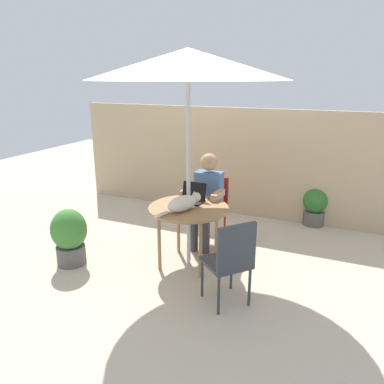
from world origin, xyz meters
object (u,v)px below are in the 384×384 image
cat (184,203)px  patio_table (189,212)px  person_seated (207,196)px  chair_occupied (211,204)px  laptop (192,196)px  potted_plant_near_fence (315,206)px  chair_empty (231,258)px  patio_umbrella (188,64)px  potted_plant_by_chair (69,235)px

cat → patio_table: bearing=88.0°
patio_table → cat: 0.19m
cat → person_seated: bearing=89.7°
chair_occupied → laptop: bearing=-95.2°
potted_plant_near_fence → chair_empty: bearing=-101.5°
person_seated → potted_plant_near_fence: 1.83m
laptop → cat: 0.35m
patio_table → person_seated: size_ratio=0.76×
potted_plant_near_fence → patio_table: bearing=-123.1°
patio_table → potted_plant_near_fence: size_ratio=1.64×
laptop → chair_occupied: bearing=84.8°
chair_empty → laptop: 1.17m
patio_table → cat: cat is taller
chair_empty → person_seated: person_seated is taller
patio_table → laptop: size_ratio=3.02×
patio_umbrella → potted_plant_by_chair: patio_umbrella is taller
chair_occupied → potted_plant_near_fence: chair_occupied is taller
chair_occupied → potted_plant_near_fence: 1.69m
patio_umbrella → potted_plant_by_chair: bearing=-156.7°
patio_table → patio_umbrella: patio_umbrella is taller
patio_table → potted_plant_near_fence: 2.27m
laptop → potted_plant_near_fence: laptop is taller
chair_occupied → person_seated: size_ratio=0.72×
patio_umbrella → cat: size_ratio=3.96×
potted_plant_by_chair → potted_plant_near_fence: bearing=44.1°
chair_occupied → person_seated: 0.23m
patio_umbrella → potted_plant_by_chair: size_ratio=3.56×
chair_occupied → chair_empty: (0.71, -1.36, 0.00)m
chair_empty → potted_plant_near_fence: chair_empty is taller
chair_empty → potted_plant_near_fence: (0.51, 2.50, -0.22)m
chair_occupied → chair_empty: bearing=-62.3°
patio_umbrella → chair_empty: 1.99m
person_seated → cat: 0.71m
patio_umbrella → laptop: bearing=102.0°
potted_plant_by_chair → patio_umbrella: bearing=23.3°
chair_empty → person_seated: 1.41m
patio_umbrella → potted_plant_near_fence: bearing=56.9°
cat → potted_plant_near_fence: size_ratio=1.09×
patio_umbrella → patio_table: bearing=0.0°
chair_occupied → laptop: 0.58m
potted_plant_near_fence → patio_umbrella: bearing=-123.1°
chair_empty → person_seated: size_ratio=0.72×
laptop → potted_plant_by_chair: bearing=-148.0°
laptop → potted_plant_by_chair: 1.52m
person_seated → laptop: 0.37m
chair_occupied → potted_plant_near_fence: bearing=43.0°
cat → potted_plant_by_chair: cat is taller
patio_table → person_seated: bearing=90.0°
patio_umbrella → potted_plant_by_chair: 2.36m
patio_table → potted_plant_near_fence: (1.22, 1.87, -0.36)m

